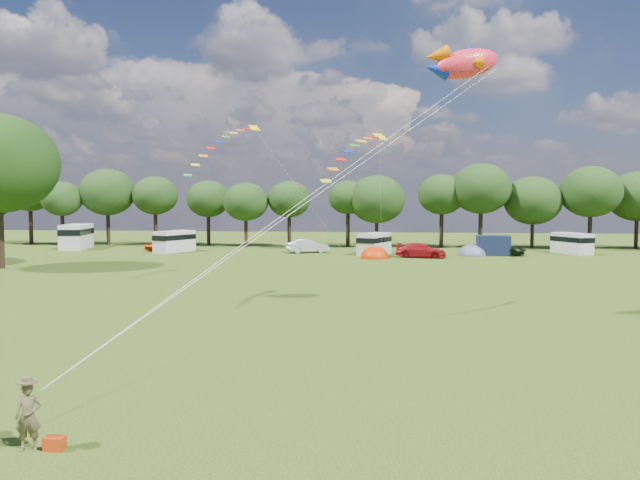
# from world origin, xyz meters

# --- Properties ---
(ground_plane) EXTENTS (180.00, 180.00, 0.00)m
(ground_plane) POSITION_xyz_m (0.00, 0.00, 0.00)
(ground_plane) COLOR black
(ground_plane) RESTS_ON ground
(tree_line) EXTENTS (102.98, 10.98, 10.27)m
(tree_line) POSITION_xyz_m (5.30, 54.99, 6.35)
(tree_line) COLOR black
(tree_line) RESTS_ON ground
(car_a) EXTENTS (3.92, 2.32, 1.22)m
(car_a) POSITION_xyz_m (-22.75, 46.37, 0.61)
(car_a) COLOR #942100
(car_a) RESTS_ON ground
(car_b) EXTENTS (4.58, 3.28, 1.52)m
(car_b) POSITION_xyz_m (-5.74, 46.36, 0.76)
(car_b) COLOR #A2A4A9
(car_b) RESTS_ON ground
(car_c) EXTENTS (5.26, 3.09, 1.48)m
(car_c) POSITION_xyz_m (6.52, 42.05, 0.74)
(car_c) COLOR maroon
(car_c) RESTS_ON ground
(car_d) EXTENTS (5.89, 4.35, 1.46)m
(car_d) POSITION_xyz_m (15.08, 45.87, 0.73)
(car_d) COLOR black
(car_d) RESTS_ON ground
(campervan_a) EXTENTS (3.71, 6.39, 2.94)m
(campervan_a) POSITION_xyz_m (-34.18, 48.92, 1.58)
(campervan_a) COLOR silver
(campervan_a) RESTS_ON ground
(campervan_b) EXTENTS (3.89, 5.31, 2.40)m
(campervan_b) POSITION_xyz_m (-20.84, 45.73, 1.29)
(campervan_b) COLOR #BBBBBD
(campervan_b) RESTS_ON ground
(campervan_c) EXTENTS (3.74, 5.16, 2.33)m
(campervan_c) POSITION_xyz_m (1.70, 44.82, 1.25)
(campervan_c) COLOR #BBBBBD
(campervan_c) RESTS_ON ground
(campervan_d) EXTENTS (3.79, 5.09, 2.30)m
(campervan_d) POSITION_xyz_m (23.06, 48.14, 1.23)
(campervan_d) COLOR #BCBCBE
(campervan_d) RESTS_ON ground
(tent_orange) EXTENTS (3.04, 3.33, 2.38)m
(tent_orange) POSITION_xyz_m (1.84, 40.94, 0.02)
(tent_orange) COLOR #BC2600
(tent_orange) RESTS_ON ground
(tent_greyblue) EXTENTS (3.12, 3.42, 2.32)m
(tent_greyblue) POSITION_xyz_m (12.04, 45.18, 0.02)
(tent_greyblue) COLOR #4D5468
(tent_greyblue) RESTS_ON ground
(awning_navy) EXTENTS (3.50, 2.90, 2.11)m
(awning_navy) POSITION_xyz_m (14.31, 45.71, 1.05)
(awning_navy) COLOR #111933
(awning_navy) RESTS_ON ground
(kite_flyer) EXTENTS (0.68, 0.54, 1.64)m
(kite_flyer) POSITION_xyz_m (-5.15, -8.47, 0.82)
(kite_flyer) COLOR brown
(kite_flyer) RESTS_ON ground
(kite_bag) EXTENTS (0.46, 0.31, 0.33)m
(kite_bag) POSITION_xyz_m (-4.54, -8.41, 0.16)
(kite_bag) COLOR #B22D0C
(kite_bag) RESTS_ON ground
(fish_kite) EXTENTS (4.08, 2.28, 2.13)m
(fish_kite) POSITION_xyz_m (6.77, 9.27, 12.60)
(fish_kite) COLOR #F52234
(fish_kite) RESTS_ON ground
(streamer_kite_b) EXTENTS (4.37, 4.74, 3.83)m
(streamer_kite_b) POSITION_xyz_m (-7.92, 20.61, 10.02)
(streamer_kite_b) COLOR #E9E801
(streamer_kite_b) RESTS_ON ground
(streamer_kite_c) EXTENTS (3.26, 5.04, 2.84)m
(streamer_kite_c) POSITION_xyz_m (1.77, 10.66, 8.67)
(streamer_kite_c) COLOR yellow
(streamer_kite_c) RESTS_ON ground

